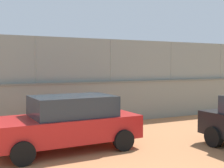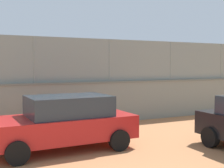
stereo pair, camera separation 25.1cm
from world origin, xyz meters
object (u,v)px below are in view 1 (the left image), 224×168
Objects in this scene: player_at_service_line at (125,89)px; parked_car_red at (68,122)px; player_crossing_court at (66,99)px; sports_ball at (137,86)px; player_foreground_swinging at (120,86)px.

parked_car_red is (6.95, 9.68, -0.04)m from player_at_service_line.
parked_car_red is (1.56, 5.43, -0.05)m from player_crossing_court.
sports_ball is (-6.89, -5.23, 0.13)m from player_crossing_court.
player_foreground_swinging is at bearing -78.25° from sports_ball.
player_at_service_line is at bearing -141.70° from player_crossing_court.
sports_ball is (-1.50, -0.98, 0.14)m from player_at_service_line.
player_foreground_swinging reaches higher than player_at_service_line.
parked_car_red is (8.45, 10.66, -0.18)m from sports_ball.
player_at_service_line is (-5.39, -4.26, -0.01)m from player_crossing_court.
parked_car_red is at bearing 73.98° from player_crossing_court.
player_foreground_swinging is 2.00m from sports_ball.
player_crossing_court is at bearing 47.95° from player_foreground_swinging.
player_foreground_swinging is 1.03× the size of player_crossing_court.
player_at_service_line is (1.09, 2.93, -0.04)m from player_foreground_swinging.
parked_car_red reaches higher than sports_ball.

